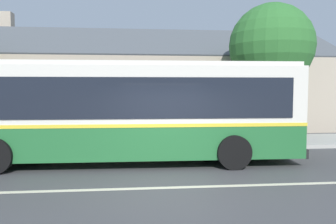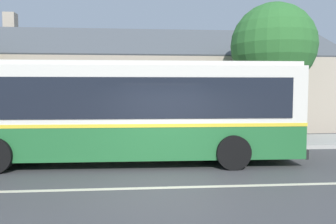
# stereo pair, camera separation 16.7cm
# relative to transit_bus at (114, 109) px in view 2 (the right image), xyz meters

# --- Properties ---
(ground_plane) EXTENTS (300.00, 300.00, 0.00)m
(ground_plane) POSITION_rel_transit_bus_xyz_m (1.44, -2.90, -1.68)
(ground_plane) COLOR #424244
(sidewalk_far) EXTENTS (60.00, 3.00, 0.15)m
(sidewalk_far) POSITION_rel_transit_bus_xyz_m (1.44, 3.10, -1.61)
(sidewalk_far) COLOR #ADAAA3
(sidewalk_far) RESTS_ON ground
(lane_divider_stripe) EXTENTS (60.00, 0.16, 0.01)m
(lane_divider_stripe) POSITION_rel_transit_bus_xyz_m (1.44, -2.90, -1.68)
(lane_divider_stripe) COLOR beige
(lane_divider_stripe) RESTS_ON ground
(community_building) EXTENTS (25.28, 8.91, 7.11)m
(community_building) POSITION_rel_transit_bus_xyz_m (-0.54, 10.39, 0.45)
(community_building) COLOR tan
(community_building) RESTS_ON ground
(transit_bus) EXTENTS (11.54, 2.92, 3.12)m
(transit_bus) POSITION_rel_transit_bus_xyz_m (0.00, 0.00, 0.00)
(transit_bus) COLOR #236633
(transit_bus) RESTS_ON ground
(street_tree_primary) EXTENTS (3.85, 3.85, 6.24)m
(street_tree_primary) POSITION_rel_transit_bus_xyz_m (6.98, 4.24, 2.51)
(street_tree_primary) COLOR #4C3828
(street_tree_primary) RESTS_ON ground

